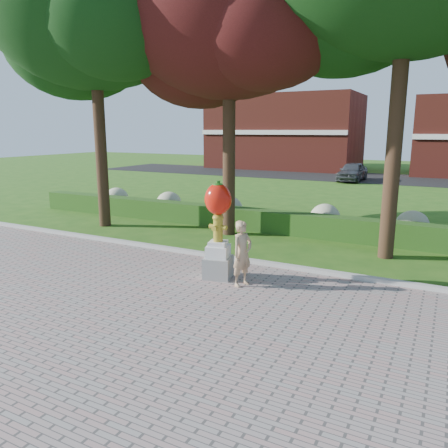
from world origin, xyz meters
TOP-DOWN VIEW (x-y plane):
  - ground at (0.00, 0.00)m, footprint 100.00×100.00m
  - walkway at (0.00, -4.00)m, footprint 40.00×14.00m
  - curb at (0.00, 3.00)m, footprint 40.00×0.18m
  - lawn_hedge at (0.00, 7.00)m, footprint 24.00×0.70m
  - hydrangea_row at (0.57, 8.00)m, footprint 20.10×1.10m
  - street at (0.00, 28.00)m, footprint 50.00×8.00m
  - building_left at (-10.00, 34.00)m, footprint 14.00×8.00m
  - tree_far_left at (-7.11, 5.09)m, footprint 9.00×7.68m
  - tree_mid_left at (-2.10, 6.08)m, footprint 8.25×7.04m
  - hydrant_sculpture at (-0.01, 1.49)m, footprint 0.80×0.80m
  - woman at (0.77, 1.25)m, footprint 0.55×0.67m
  - parked_car at (-1.50, 25.16)m, footprint 1.77×4.12m

SIDE VIEW (x-z plane):
  - ground at x=0.00m, z-range 0.00..0.00m
  - street at x=0.00m, z-range 0.00..0.02m
  - walkway at x=0.00m, z-range 0.00..0.04m
  - curb at x=0.00m, z-range 0.00..0.15m
  - lawn_hedge at x=0.00m, z-range 0.00..0.80m
  - hydrangea_row at x=0.57m, z-range 0.06..1.04m
  - parked_car at x=-1.50m, z-range 0.02..1.41m
  - woman at x=0.77m, z-range 0.04..1.63m
  - hydrant_sculpture at x=-0.01m, z-range 0.11..2.58m
  - building_left at x=-10.00m, z-range 0.00..7.00m
  - tree_mid_left at x=-2.10m, z-range 1.95..12.65m
  - tree_far_left at x=-7.11m, z-range 2.13..13.80m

